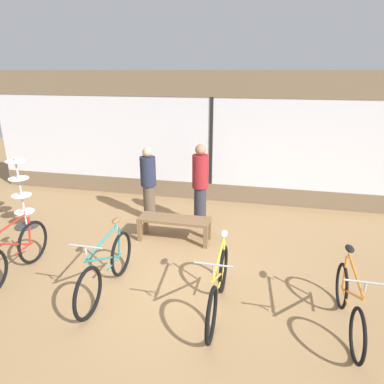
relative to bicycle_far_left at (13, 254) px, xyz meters
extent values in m
plane|color=#99754C|center=(2.48, 0.46, -0.41)|extent=(24.00, 24.00, 0.00)
cube|color=#7A664C|center=(2.48, 4.20, -0.18)|extent=(12.00, 0.08, 0.45)
cube|color=white|center=(2.48, 4.20, 1.12)|extent=(12.00, 0.04, 2.15)
cube|color=#7A664C|center=(2.48, 4.20, 2.49)|extent=(12.00, 0.08, 0.60)
cube|color=black|center=(2.48, 4.17, 1.12)|extent=(0.08, 0.02, 2.15)
torus|color=black|center=(0.00, 0.49, -0.03)|extent=(0.05, 0.75, 0.75)
cylinder|color=red|center=(0.00, -0.05, 0.21)|extent=(0.03, 0.94, 0.51)
cylinder|color=red|center=(0.00, 0.45, 0.21)|extent=(0.03, 0.11, 0.49)
cylinder|color=red|center=(0.00, -0.02, 0.48)|extent=(0.03, 0.86, 0.10)
cylinder|color=red|center=(0.00, 0.26, -0.03)|extent=(0.03, 0.45, 0.03)
cylinder|color=#B2B2B7|center=(0.00, 0.41, 0.52)|extent=(0.02, 0.02, 0.14)
ellipsoid|color=#B2A893|center=(0.00, 0.41, 0.60)|extent=(0.11, 0.22, 0.06)
torus|color=black|center=(1.65, 0.46, -0.04)|extent=(0.05, 0.73, 0.73)
torus|color=black|center=(1.65, -0.61, -0.04)|extent=(0.05, 0.73, 0.73)
cylinder|color=#1E7A7F|center=(1.65, -0.12, 0.20)|extent=(0.03, 1.01, 0.51)
cylinder|color=#1E7A7F|center=(1.65, 0.42, 0.20)|extent=(0.03, 0.11, 0.49)
cylinder|color=#1E7A7F|center=(1.65, -0.09, 0.47)|extent=(0.03, 0.94, 0.10)
cylinder|color=#1E7A7F|center=(1.65, 0.22, -0.04)|extent=(0.03, 0.49, 0.03)
cylinder|color=#B2B2B7|center=(1.65, 0.38, 0.51)|extent=(0.02, 0.02, 0.14)
ellipsoid|color=brown|center=(1.65, 0.38, 0.59)|extent=(0.11, 0.22, 0.06)
cylinder|color=#B2B2B7|center=(1.65, -0.55, 0.57)|extent=(0.02, 0.02, 0.12)
cylinder|color=#ADADB2|center=(1.65, -0.55, 0.63)|extent=(0.46, 0.02, 0.02)
torus|color=black|center=(3.34, 0.39, -0.05)|extent=(0.05, 0.71, 0.71)
torus|color=black|center=(3.34, -0.67, -0.05)|extent=(0.05, 0.71, 0.71)
cylinder|color=gold|center=(3.34, -0.18, 0.19)|extent=(0.03, 0.99, 0.51)
cylinder|color=gold|center=(3.34, 0.35, 0.19)|extent=(0.03, 0.11, 0.49)
cylinder|color=gold|center=(3.34, -0.15, 0.46)|extent=(0.03, 0.92, 0.10)
cylinder|color=gold|center=(3.34, 0.15, -0.05)|extent=(0.03, 0.48, 0.03)
cylinder|color=#B2B2B7|center=(3.34, 0.31, 0.50)|extent=(0.02, 0.02, 0.14)
ellipsoid|color=#B2A893|center=(3.34, 0.31, 0.58)|extent=(0.11, 0.22, 0.06)
cylinder|color=#B2B2B7|center=(3.34, -0.61, 0.56)|extent=(0.02, 0.02, 0.12)
cylinder|color=#ADADB2|center=(3.34, -0.61, 0.62)|extent=(0.46, 0.02, 0.02)
torus|color=black|center=(5.01, 0.38, -0.08)|extent=(0.04, 0.64, 0.64)
torus|color=black|center=(5.01, -0.60, -0.08)|extent=(0.04, 0.64, 0.64)
cylinder|color=orange|center=(5.01, -0.15, 0.16)|extent=(0.03, 0.92, 0.51)
cylinder|color=orange|center=(5.01, 0.34, 0.16)|extent=(0.03, 0.11, 0.49)
cylinder|color=orange|center=(5.01, -0.12, 0.43)|extent=(0.03, 0.85, 0.10)
cylinder|color=orange|center=(5.01, 0.16, -0.08)|extent=(0.03, 0.44, 0.03)
cylinder|color=#B2B2B7|center=(5.01, 0.30, 0.47)|extent=(0.02, 0.02, 0.14)
ellipsoid|color=black|center=(5.01, 0.30, 0.55)|extent=(0.11, 0.22, 0.06)
cylinder|color=#B2B2B7|center=(5.01, -0.54, 0.53)|extent=(0.02, 0.02, 0.12)
cylinder|color=#ADADB2|center=(5.01, -0.54, 0.59)|extent=(0.46, 0.02, 0.02)
cylinder|color=#333333|center=(-1.11, 1.70, -0.39)|extent=(0.48, 0.48, 0.03)
cylinder|color=silver|center=(-1.11, 1.70, 0.37)|extent=(0.04, 0.04, 1.56)
cylinder|color=white|center=(-1.11, 1.70, -0.06)|extent=(0.40, 0.40, 0.02)
cylinder|color=white|center=(-1.11, 1.70, 0.31)|extent=(0.40, 0.40, 0.02)
cylinder|color=white|center=(-1.11, 1.70, 0.68)|extent=(0.40, 0.40, 0.02)
cylinder|color=white|center=(-1.11, 1.70, 1.05)|extent=(0.40, 0.40, 0.02)
cube|color=brown|center=(2.17, 1.80, 0.04)|extent=(1.40, 0.44, 0.05)
cube|color=brown|center=(1.51, 1.62, -0.20)|extent=(0.08, 0.08, 0.42)
cube|color=brown|center=(2.83, 1.62, -0.20)|extent=(0.08, 0.08, 0.42)
cube|color=brown|center=(1.51, 1.98, -0.20)|extent=(0.08, 0.08, 0.42)
cube|color=brown|center=(2.83, 1.98, -0.20)|extent=(0.08, 0.08, 0.42)
cylinder|color=brown|center=(1.35, 2.68, 0.00)|extent=(0.37, 0.37, 0.80)
cylinder|color=#23283D|center=(1.35, 2.68, 0.72)|extent=(0.48, 0.48, 0.64)
sphere|color=tan|center=(1.35, 2.68, 1.14)|extent=(0.21, 0.21, 0.21)
cylinder|color=#2D2D38|center=(2.53, 2.60, 0.03)|extent=(0.28, 0.28, 0.87)
cylinder|color=maroon|center=(2.53, 2.60, 0.81)|extent=(0.37, 0.37, 0.69)
sphere|color=#9E7051|center=(2.53, 2.60, 1.27)|extent=(0.22, 0.22, 0.22)
camera|label=1|loc=(3.86, -4.07, 2.76)|focal=32.00mm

